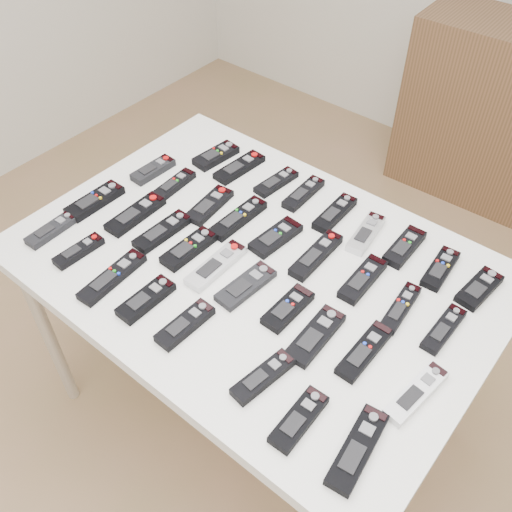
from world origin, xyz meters
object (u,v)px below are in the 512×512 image
Objects in this scene: remote_32 at (185,324)px; remote_12 at (238,218)px; remote_0 at (216,156)px; remote_10 at (174,185)px; remote_18 at (95,201)px; remote_6 at (404,247)px; remote_15 at (363,279)px; remote_34 at (299,419)px; remote_28 at (52,230)px; remote_22 at (216,265)px; remote_14 at (316,255)px; remote_23 at (246,286)px; remote_2 at (276,182)px; remote_31 at (146,299)px; remote_25 at (315,336)px; remote_27 at (416,393)px; remote_29 at (79,251)px; remote_30 at (112,277)px; remote_21 at (189,249)px; remote_24 at (288,308)px; remote_7 at (440,269)px; remote_9 at (153,170)px; remote_3 at (303,193)px; remote_4 at (335,213)px; remote_19 at (136,214)px; remote_8 at (479,289)px; remote_5 at (366,233)px; remote_20 at (163,231)px; remote_1 at (239,167)px; remote_26 at (365,351)px; remote_11 at (209,205)px; remote_35 at (357,449)px; remote_33 at (263,377)px; remote_17 at (444,329)px.

remote_12 is at bearing 114.02° from remote_32.
remote_10 is (0.00, -0.19, -0.00)m from remote_0.
remote_18 is (-0.38, -0.21, 0.00)m from remote_12.
remote_6 is 0.17m from remote_15.
remote_10 is at bearing 151.23° from remote_34.
remote_22 is at bearing 21.25° from remote_28.
remote_14 reaches higher than remote_23.
remote_31 is at bearing -80.41° from remote_2.
remote_25 is 0.99× the size of remote_27.
remote_10 is 1.08× the size of remote_29.
remote_32 is at bearing -69.25° from remote_22.
remote_30 is (0.27, -0.01, -0.00)m from remote_28.
remote_27 is at bearing -23.92° from remote_2.
remote_31 is (-0.65, -0.19, 0.00)m from remote_27.
remote_21 is 1.06× the size of remote_32.
remote_7 is at bearing 58.34° from remote_24.
remote_23 is 0.47m from remote_29.
remote_21 is at bearing -178.63° from remote_24.
remote_9 reaches higher than remote_25.
remote_23 is (0.10, -0.39, -0.00)m from remote_3.
remote_4 is 1.08× the size of remote_6.
remote_18 is 0.14m from remote_19.
remote_8 is at bearing 17.45° from remote_12.
remote_18 is at bearing -164.96° from remote_15.
remote_23 is (0.20, -0.00, -0.00)m from remote_21.
remote_32 is (-0.17, -0.55, 0.00)m from remote_5.
remote_20 and remote_22 have the same top height.
remote_25 is at bearing -37.42° from remote_2.
remote_18 is at bearing -146.78° from remote_4.
remote_4 is 0.88× the size of remote_14.
remote_18 is at bearing -161.04° from remote_7.
remote_1 is 1.09× the size of remote_3.
remote_18 is (-0.12, -0.39, 0.00)m from remote_0.
remote_23 is at bearing -176.77° from remote_26.
remote_11 is at bearing 127.15° from remote_32.
remote_10 is at bearing 172.70° from remote_11.
remote_23 is 0.49m from remote_35.
remote_33 is (0.64, -0.55, 0.00)m from remote_0.
remote_22 is at bearing -2.10° from remote_19.
remote_15 is at bearing 3.77° from remote_9.
remote_15 is (-0.02, -0.17, 0.00)m from remote_6.
remote_1 is 0.27m from remote_9.
remote_7 is 1.05× the size of remote_9.
remote_17 is at bearing -2.58° from remote_14.
remote_21 reaches higher than remote_26.
remote_19 is at bearing 178.94° from remote_22.
remote_17 is 0.95× the size of remote_21.
remote_17 and remote_23 have the same top height.
remote_17 is 1.10× the size of remote_29.
remote_3 reaches higher than remote_30.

